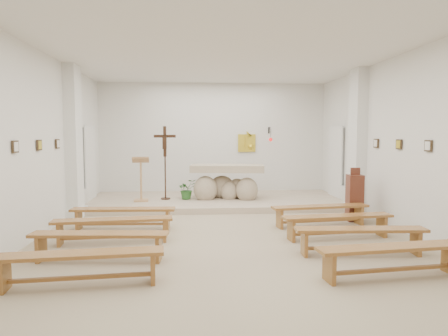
{
  "coord_description": "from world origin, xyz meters",
  "views": [
    {
      "loc": [
        -0.6,
        -7.46,
        1.91
      ],
      "look_at": [
        0.08,
        1.6,
        1.15
      ],
      "focal_mm": 32.0,
      "sensor_mm": 36.0,
      "label": 1
    }
  ],
  "objects": [
    {
      "name": "wall_left",
      "position": [
        -3.49,
        0.0,
        1.75
      ],
      "size": [
        0.02,
        10.0,
        3.5
      ],
      "primitive_type": "cube",
      "color": "silver",
      "rests_on": "ground"
    },
    {
      "name": "station_frame_right_front",
      "position": [
        3.47,
        -0.8,
        1.72
      ],
      "size": [
        0.03,
        0.2,
        0.2
      ],
      "primitive_type": "cube",
      "color": "#3A2A19",
      "rests_on": "wall_right"
    },
    {
      "name": "gold_wall_relief",
      "position": [
        1.05,
        4.96,
        1.65
      ],
      "size": [
        0.55,
        0.04,
        0.55
      ],
      "primitive_type": "cube",
      "color": "gold",
      "rests_on": "wall_back"
    },
    {
      "name": "lectern",
      "position": [
        -2.01,
        3.17,
        0.75
      ],
      "size": [
        0.47,
        0.41,
        1.22
      ],
      "rotation": [
        0.0,
        0.0,
        0.1
      ],
      "color": "tan",
      "rests_on": "sanctuary_platform"
    },
    {
      "name": "pilaster_right",
      "position": [
        3.37,
        2.0,
        1.75
      ],
      "size": [
        0.26,
        0.55,
        3.5
      ],
      "primitive_type": "cube",
      "color": "white",
      "rests_on": "ground"
    },
    {
      "name": "radiator_right",
      "position": [
        3.43,
        2.7,
        0.27
      ],
      "size": [
        0.1,
        0.85,
        0.52
      ],
      "primitive_type": "cube",
      "color": "silver",
      "rests_on": "ground"
    },
    {
      "name": "bench_left_third",
      "position": [
        -2.03,
        -1.42,
        0.33
      ],
      "size": [
        2.09,
        0.5,
        0.44
      ],
      "rotation": [
        0.0,
        0.0,
        -0.08
      ],
      "color": "olive",
      "rests_on": "ground"
    },
    {
      "name": "station_frame_right_rear",
      "position": [
        3.47,
        1.2,
        1.72
      ],
      "size": [
        0.03,
        0.2,
        0.2
      ],
      "primitive_type": "cube",
      "color": "#3A2A19",
      "rests_on": "wall_right"
    },
    {
      "name": "station_frame_left_mid",
      "position": [
        -3.47,
        0.2,
        1.72
      ],
      "size": [
        0.03,
        0.2,
        0.2
      ],
      "primitive_type": "cube",
      "color": "#3A2A19",
      "rests_on": "wall_left"
    },
    {
      "name": "bench_right_front",
      "position": [
        2.03,
        0.6,
        0.33
      ],
      "size": [
        2.09,
        0.59,
        0.44
      ],
      "rotation": [
        0.0,
        0.0,
        0.13
      ],
      "color": "olive",
      "rests_on": "ground"
    },
    {
      "name": "pilaster_left",
      "position": [
        -3.37,
        2.0,
        1.75
      ],
      "size": [
        0.26,
        0.55,
        3.5
      ],
      "primitive_type": "cube",
      "color": "white",
      "rests_on": "ground"
    },
    {
      "name": "station_frame_right_mid",
      "position": [
        3.47,
        0.2,
        1.72
      ],
      "size": [
        0.03,
        0.2,
        0.2
      ],
      "primitive_type": "cube",
      "color": "#3A2A19",
      "rests_on": "wall_right"
    },
    {
      "name": "bench_left_fourth",
      "position": [
        -2.03,
        -2.44,
        0.33
      ],
      "size": [
        2.09,
        0.51,
        0.44
      ],
      "rotation": [
        0.0,
        0.0,
        0.09
      ],
      "color": "olive",
      "rests_on": "ground"
    },
    {
      "name": "donation_pedestal",
      "position": [
        2.94,
        1.05,
        0.52
      ],
      "size": [
        0.34,
        0.34,
        1.19
      ],
      "rotation": [
        0.0,
        0.0,
        -0.06
      ],
      "color": "#562418",
      "rests_on": "ground"
    },
    {
      "name": "bench_left_second",
      "position": [
        -2.03,
        -0.41,
        0.33
      ],
      "size": [
        2.09,
        0.52,
        0.44
      ],
      "rotation": [
        0.0,
        0.0,
        0.09
      ],
      "color": "olive",
      "rests_on": "ground"
    },
    {
      "name": "sanctuary_lamp",
      "position": [
        1.75,
        4.71,
        1.81
      ],
      "size": [
        0.11,
        0.36,
        0.44
      ],
      "color": "black",
      "rests_on": "wall_back"
    },
    {
      "name": "sanctuary_platform",
      "position": [
        0.0,
        3.5,
        0.07
      ],
      "size": [
        6.98,
        3.0,
        0.15
      ],
      "primitive_type": "cube",
      "color": "beige",
      "rests_on": "ground"
    },
    {
      "name": "crucifix_stand",
      "position": [
        -1.39,
        3.44,
        1.3
      ],
      "size": [
        0.6,
        0.26,
        1.99
      ],
      "rotation": [
        0.0,
        0.0,
        -0.18
      ],
      "color": "#332010",
      "rests_on": "sanctuary_platform"
    },
    {
      "name": "bench_right_third",
      "position": [
        2.03,
        -1.42,
        0.33
      ],
      "size": [
        2.08,
        0.44,
        0.44
      ],
      "rotation": [
        0.0,
        0.0,
        -0.05
      ],
      "color": "olive",
      "rests_on": "ground"
    },
    {
      "name": "bench_right_fourth",
      "position": [
        2.03,
        -2.44,
        0.33
      ],
      "size": [
        2.09,
        0.56,
        0.44
      ],
      "rotation": [
        0.0,
        0.0,
        0.11
      ],
      "color": "olive",
      "rests_on": "ground"
    },
    {
      "name": "potted_plant",
      "position": [
        -0.81,
        3.41,
        0.42
      ],
      "size": [
        0.64,
        0.62,
        0.54
      ],
      "primitive_type": "imported",
      "rotation": [
        0.0,
        0.0,
        0.59
      ],
      "color": "#2A6227",
      "rests_on": "sanctuary_platform"
    },
    {
      "name": "ceiling",
      "position": [
        0.0,
        0.0,
        3.49
      ],
      "size": [
        7.0,
        10.0,
        0.02
      ],
      "primitive_type": "cube",
      "color": "silver",
      "rests_on": "wall_back"
    },
    {
      "name": "ground",
      "position": [
        0.0,
        0.0,
        0.0
      ],
      "size": [
        7.0,
        10.0,
        0.0
      ],
      "primitive_type": "cube",
      "color": "tan",
      "rests_on": "ground"
    },
    {
      "name": "bench_right_second",
      "position": [
        2.03,
        -0.41,
        0.33
      ],
      "size": [
        2.09,
        0.54,
        0.44
      ],
      "rotation": [
        0.0,
        0.0,
        0.11
      ],
      "color": "olive",
      "rests_on": "ground"
    },
    {
      "name": "radiator_left",
      "position": [
        -3.43,
        2.7,
        0.27
      ],
      "size": [
        0.1,
        0.85,
        0.52
      ],
      "primitive_type": "cube",
      "color": "silver",
      "rests_on": "ground"
    },
    {
      "name": "altar",
      "position": [
        0.29,
        3.43,
        0.54
      ],
      "size": [
        2.08,
        1.04,
        1.03
      ],
      "rotation": [
        0.0,
        0.0,
        -0.14
      ],
      "color": "tan",
      "rests_on": "sanctuary_platform"
    },
    {
      "name": "station_frame_left_rear",
      "position": [
        -3.47,
        1.2,
        1.72
      ],
      "size": [
        0.03,
        0.2,
        0.2
      ],
      "primitive_type": "cube",
      "color": "#3A2A19",
      "rests_on": "wall_left"
    },
    {
      "name": "wall_right",
      "position": [
        3.49,
        0.0,
        1.75
      ],
      "size": [
        0.02,
        10.0,
        3.5
      ],
      "primitive_type": "cube",
      "color": "silver",
      "rests_on": "ground"
    },
    {
      "name": "station_frame_left_front",
      "position": [
        -3.47,
        -0.8,
        1.72
      ],
      "size": [
        0.03,
        0.2,
        0.2
      ],
      "primitive_type": "cube",
      "color": "#3A2A19",
      "rests_on": "wall_left"
    },
    {
      "name": "bench_left_front",
      "position": [
        -2.03,
        0.6,
        0.33
      ],
      "size": [
        2.08,
        0.42,
        0.44
      ],
      "rotation": [
        0.0,
        0.0,
        -0.05
      ],
      "color": "olive",
      "rests_on": "ground"
    },
    {
      "name": "wall_back",
      "position": [
        0.0,
        4.99,
        1.75
      ],
      "size": [
        7.0,
        0.02,
        3.5
      ],
      "primitive_type": "cube",
      "color": "silver",
      "rests_on": "ground"
    }
  ]
}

